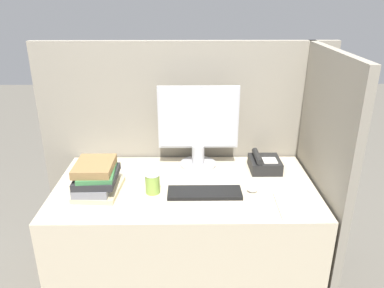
{
  "coord_description": "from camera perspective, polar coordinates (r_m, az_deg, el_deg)",
  "views": [
    {
      "loc": [
        0.02,
        -1.47,
        1.75
      ],
      "look_at": [
        0.04,
        0.42,
        0.97
      ],
      "focal_mm": 35.0,
      "sensor_mm": 36.0,
      "label": 1
    }
  ],
  "objects": [
    {
      "name": "cubicle_panel_rear",
      "position": [
        2.48,
        -1.03,
        -1.69
      ],
      "size": [
        1.85,
        0.04,
        1.48
      ],
      "color": "gray",
      "rests_on": "ground_plane"
    },
    {
      "name": "cubicle_panel_right",
      "position": [
        2.26,
        18.66,
        -5.51
      ],
      "size": [
        0.04,
        0.82,
        1.48
      ],
      "color": "gray",
      "rests_on": "ground_plane"
    },
    {
      "name": "desk",
      "position": [
        2.31,
        -1.02,
        -14.38
      ],
      "size": [
        1.45,
        0.76,
        0.74
      ],
      "color": "beige",
      "rests_on": "ground_plane"
    },
    {
      "name": "monitor",
      "position": [
        2.24,
        0.96,
        2.15
      ],
      "size": [
        0.48,
        0.22,
        0.5
      ],
      "color": "#B7B7BC",
      "rests_on": "desk"
    },
    {
      "name": "keyboard",
      "position": [
        2.01,
        1.93,
        -7.43
      ],
      "size": [
        0.39,
        0.14,
        0.02
      ],
      "color": "black",
      "rests_on": "desk"
    },
    {
      "name": "mouse",
      "position": [
        2.06,
        9.18,
        -6.82
      ],
      "size": [
        0.06,
        0.05,
        0.03
      ],
      "color": "silver",
      "rests_on": "desk"
    },
    {
      "name": "coffee_cup",
      "position": [
        2.02,
        -6.03,
        -5.92
      ],
      "size": [
        0.08,
        0.08,
        0.11
      ],
      "color": "#8CB247",
      "rests_on": "desk"
    },
    {
      "name": "book_stack",
      "position": [
        2.07,
        -14.34,
        -5.0
      ],
      "size": [
        0.24,
        0.31,
        0.17
      ],
      "color": "#C6B78C",
      "rests_on": "desk"
    },
    {
      "name": "desk_telephone",
      "position": [
        2.31,
        10.94,
        -2.96
      ],
      "size": [
        0.18,
        0.19,
        0.11
      ],
      "color": "black",
      "rests_on": "desk"
    },
    {
      "name": "paper_pile",
      "position": [
        1.98,
        15.87,
        -9.02
      ],
      "size": [
        0.22,
        0.27,
        0.02
      ],
      "color": "white",
      "rests_on": "desk"
    }
  ]
}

